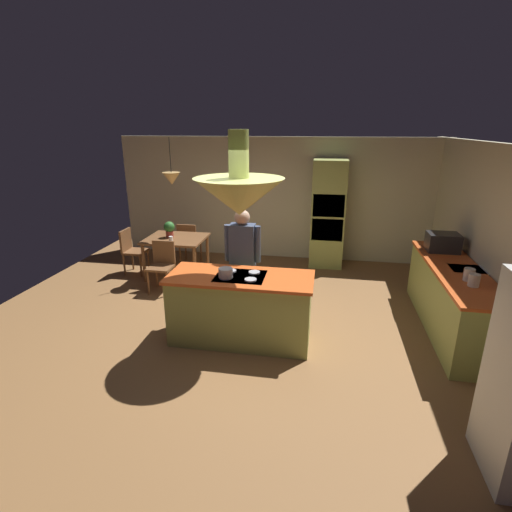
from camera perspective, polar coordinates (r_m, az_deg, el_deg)
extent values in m
plane|color=olive|center=(5.60, -1.75, -10.98)|extent=(8.16, 8.16, 0.00)
cube|color=beige|center=(8.41, 2.99, 8.36)|extent=(6.80, 0.10, 2.55)
cube|color=beige|center=(5.82, 32.19, 0.84)|extent=(0.10, 7.20, 2.55)
cube|color=#A8B259|center=(5.22, -2.25, -7.84)|extent=(1.83, 0.73, 0.88)
cube|color=#E05B23|center=(5.04, -2.32, -3.13)|extent=(1.89, 0.79, 0.04)
cube|color=black|center=(5.03, -2.32, -2.97)|extent=(0.64, 0.52, 0.01)
cylinder|color=#B2B2B7|center=(4.94, -4.46, -3.23)|extent=(0.15, 0.15, 0.02)
cylinder|color=#B2B2B7|center=(4.88, -0.81, -3.49)|extent=(0.15, 0.15, 0.02)
cylinder|color=#B2B2B7|center=(5.18, -3.75, -2.18)|extent=(0.15, 0.15, 0.02)
cylinder|color=#B2B2B7|center=(5.11, -0.26, -2.41)|extent=(0.15, 0.15, 0.02)
cube|color=#A8B259|center=(6.13, 26.64, -5.80)|extent=(0.62, 2.56, 0.88)
cube|color=#E05B23|center=(5.97, 27.27, -1.75)|extent=(0.66, 2.60, 0.04)
cube|color=#B2B2B7|center=(6.03, 28.59, -2.35)|extent=(0.48, 0.36, 0.16)
cube|color=#A8B259|center=(8.00, 10.48, 6.06)|extent=(0.66, 0.62, 2.14)
cube|color=black|center=(7.67, 10.58, 7.26)|extent=(0.60, 0.04, 0.44)
cube|color=black|center=(7.77, 10.37, 3.79)|extent=(0.60, 0.04, 0.44)
cube|color=brown|center=(7.48, -11.66, 2.49)|extent=(1.09, 0.93, 0.04)
cylinder|color=brown|center=(7.43, -16.07, -1.04)|extent=(0.06, 0.06, 0.72)
cylinder|color=brown|center=(7.07, -8.98, -1.53)|extent=(0.06, 0.06, 0.72)
cylinder|color=brown|center=(8.12, -13.65, 0.83)|extent=(0.06, 0.06, 0.72)
cylinder|color=brown|center=(7.79, -7.10, 0.47)|extent=(0.06, 0.06, 0.72)
cylinder|color=tan|center=(5.87, -2.78, -5.15)|extent=(0.14, 0.14, 0.81)
cylinder|color=tan|center=(5.83, -1.04, -5.28)|extent=(0.14, 0.14, 0.81)
cube|color=#3F4C66|center=(5.60, -1.99, 1.54)|extent=(0.36, 0.22, 0.63)
cylinder|color=#3F4C66|center=(5.64, -4.19, 1.95)|extent=(0.09, 0.09, 0.53)
cylinder|color=#3F4C66|center=(5.55, 0.23, 1.73)|extent=(0.09, 0.09, 0.53)
sphere|color=tan|center=(5.49, -2.04, 5.65)|extent=(0.22, 0.22, 0.22)
cone|color=#A8B259|center=(4.75, -2.48, 8.66)|extent=(1.10, 1.10, 0.45)
cylinder|color=#A8B259|center=(4.69, -2.57, 14.69)|extent=(0.24, 0.24, 0.55)
cone|color=#E0B266|center=(7.26, -12.24, 11.01)|extent=(0.32, 0.32, 0.22)
cylinder|color=black|center=(7.22, -12.47, 14.24)|extent=(0.01, 0.01, 0.60)
cube|color=brown|center=(6.90, -13.78, -1.65)|extent=(0.40, 0.40, 0.04)
cube|color=brown|center=(6.99, -13.34, 0.54)|extent=(0.40, 0.04, 0.42)
cylinder|color=brown|center=(6.91, -15.49, -3.79)|extent=(0.04, 0.04, 0.43)
cylinder|color=brown|center=(6.77, -12.88, -4.02)|extent=(0.04, 0.04, 0.43)
cylinder|color=brown|center=(7.19, -14.36, -2.79)|extent=(0.04, 0.04, 0.43)
cylinder|color=brown|center=(7.06, -11.83, -2.99)|extent=(0.04, 0.04, 0.43)
cube|color=brown|center=(8.25, -9.62, 1.94)|extent=(0.40, 0.40, 0.04)
cube|color=brown|center=(8.02, -10.13, 3.08)|extent=(0.40, 0.04, 0.42)
cylinder|color=brown|center=(8.41, -8.07, 0.75)|extent=(0.04, 0.04, 0.43)
cylinder|color=brown|center=(8.52, -10.24, 0.87)|extent=(0.04, 0.04, 0.43)
cylinder|color=brown|center=(8.11, -8.80, 0.03)|extent=(0.04, 0.04, 0.43)
cylinder|color=brown|center=(8.22, -11.04, 0.16)|extent=(0.04, 0.04, 0.43)
cube|color=brown|center=(7.91, -17.23, 0.63)|extent=(0.40, 0.40, 0.04)
cube|color=brown|center=(7.93, -18.54, 2.21)|extent=(0.04, 0.40, 0.42)
cylinder|color=brown|center=(7.76, -16.51, -1.39)|extent=(0.04, 0.04, 0.43)
cylinder|color=brown|center=(8.05, -15.46, -0.58)|extent=(0.04, 0.04, 0.43)
cylinder|color=brown|center=(7.91, -18.72, -1.23)|extent=(0.04, 0.04, 0.43)
cylinder|color=brown|center=(8.20, -17.61, -0.44)|extent=(0.04, 0.04, 0.43)
cylinder|color=#99382D|center=(7.52, -12.52, 3.16)|extent=(0.14, 0.14, 0.12)
sphere|color=#2D722D|center=(7.49, -12.59, 4.19)|extent=(0.20, 0.20, 0.20)
cylinder|color=white|center=(7.26, -12.35, 2.48)|extent=(0.07, 0.07, 0.09)
cylinder|color=silver|center=(5.37, 29.29, -3.11)|extent=(0.13, 0.13, 0.15)
cylinder|color=silver|center=(5.52, 28.73, -2.41)|extent=(0.13, 0.13, 0.16)
cube|color=#232326|center=(6.62, 25.66, 1.82)|extent=(0.46, 0.36, 0.28)
cylinder|color=#B2B2B7|center=(4.92, -4.48, -2.47)|extent=(0.18, 0.18, 0.12)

